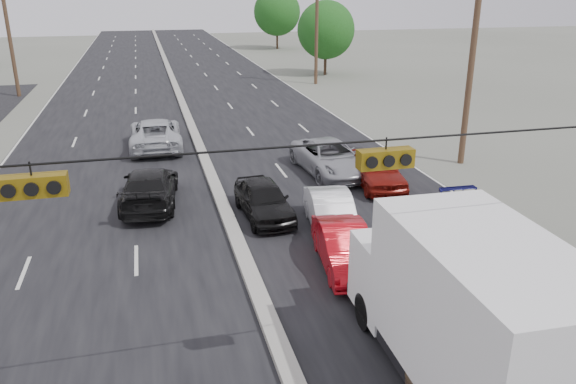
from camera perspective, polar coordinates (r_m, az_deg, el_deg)
name	(u,v)px	position (r m, az deg, el deg)	size (l,w,h in m)	color
road_surface	(186,114)	(40.07, -10.31, 7.80)	(20.00, 160.00, 0.02)	black
center_median	(186,113)	(40.05, -10.32, 7.94)	(0.50, 160.00, 0.20)	gray
utility_pole_left_c	(8,31)	(50.17, -26.52, 14.44)	(1.60, 0.30, 10.00)	#422D1E
utility_pole_right_b	(472,60)	(28.65, 18.18, 12.64)	(1.60, 0.30, 10.00)	#422D1E
utility_pole_right_c	(317,25)	(51.48, 2.93, 16.54)	(1.60, 0.30, 10.00)	#422D1E
traffic_signals	(380,157)	(10.37, 9.37, 3.57)	(25.00, 0.30, 0.54)	black
tree_right_mid	(326,30)	(57.04, 3.88, 16.11)	(5.60, 5.60, 7.14)	#382619
tree_right_far	(277,12)	(81.33, -1.13, 17.81)	(6.40, 6.40, 8.16)	#382619
box_truck	(465,311)	(12.65, 17.56, -11.43)	(2.87, 7.68, 3.86)	black
red_sedan	(344,248)	(17.78, 5.76, -5.66)	(1.45, 4.15, 1.37)	#B80B14
queue_car_a	(264,200)	(21.48, -2.49, -0.80)	(1.68, 4.19, 1.43)	black
queue_car_b	(331,213)	(20.33, 4.43, -2.16)	(1.47, 4.21, 1.39)	white
queue_car_c	(330,158)	(26.63, 4.32, 3.47)	(2.51, 5.45, 1.51)	#9A9BA1
queue_car_d	(484,221)	(20.94, 19.28, -2.85)	(1.72, 4.24, 1.23)	#101051
queue_car_e	(377,170)	(25.12, 9.02, 2.27)	(1.82, 4.53, 1.54)	maroon
oncoming_near	(150,187)	(23.34, -13.89, 0.46)	(2.11, 5.19, 1.51)	black
oncoming_far	(155,134)	(31.62, -13.33, 5.78)	(2.69, 5.84, 1.62)	#B9BDC2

